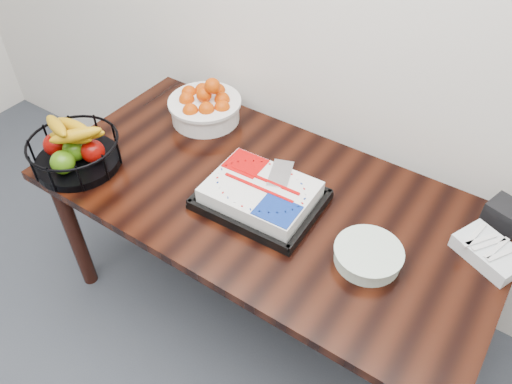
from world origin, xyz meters
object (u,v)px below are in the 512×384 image
Objects in this scene: table at (265,210)px; tangerine_bowl at (205,103)px; fruit_basket at (75,150)px; napkin_box at (506,215)px; cake_tray at (261,195)px; plate_stack at (368,255)px.

tangerine_bowl reaches higher than table.
fruit_basket reaches higher than table.
napkin_box is at bearing 22.49° from fruit_basket.
cake_tray reaches higher than table.
plate_stack is at bearing -9.96° from table.
cake_tray reaches higher than plate_stack.
cake_tray is at bearing -31.54° from tangerine_bowl.
plate_stack is (0.97, -0.35, -0.06)m from tangerine_bowl.
table is 7.69× the size of plate_stack.
tangerine_bowl is at bearing -176.23° from napkin_box.
tangerine_bowl is at bearing 160.34° from plate_stack.
tangerine_bowl reaches higher than napkin_box.
table is at bearing -27.70° from tangerine_bowl.
tangerine_bowl reaches higher than cake_tray.
napkin_box is (0.34, 0.43, 0.02)m from plate_stack.
fruit_basket reaches higher than napkin_box.
tangerine_bowl is (-0.51, 0.31, 0.05)m from cake_tray.
cake_tray is 1.96× the size of plate_stack.
plate_stack is (0.46, -0.03, -0.01)m from cake_tray.
napkin_box is (0.79, 0.40, 0.00)m from cake_tray.
napkin_box is (0.80, 0.35, 0.13)m from table.
plate_stack is (0.46, -0.08, 0.11)m from table.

